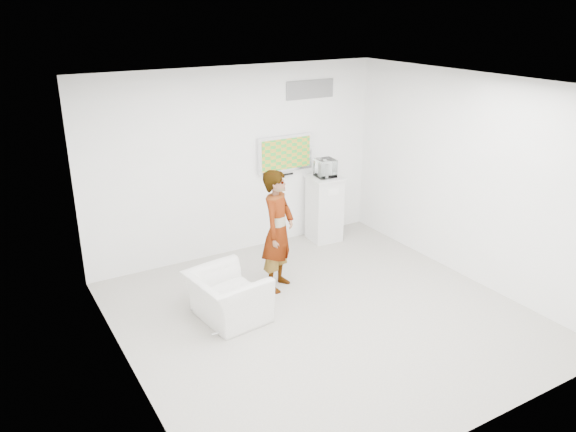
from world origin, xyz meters
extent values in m
cube|color=#AFACA0|center=(0.00, 0.00, 0.01)|extent=(5.00, 5.00, 0.01)
cube|color=#2F2F31|center=(0.00, 0.00, 3.00)|extent=(5.00, 5.00, 0.01)
cube|color=white|center=(0.00, 2.50, 1.50)|extent=(5.00, 0.01, 3.00)
cube|color=white|center=(0.00, -2.50, 1.50)|extent=(5.00, 0.01, 3.00)
cube|color=white|center=(-2.50, 0.00, 1.50)|extent=(0.01, 5.00, 3.00)
cube|color=white|center=(2.50, 0.00, 1.50)|extent=(0.01, 5.00, 3.00)
cube|color=silver|center=(0.85, 2.45, 1.55)|extent=(1.00, 0.08, 0.60)
cube|color=slate|center=(1.35, 2.49, 2.55)|extent=(0.90, 0.02, 0.30)
imported|color=silver|center=(-0.11, 1.00, 0.88)|extent=(0.76, 0.73, 1.76)
imported|color=silver|center=(-1.10, 0.58, 0.32)|extent=(0.96, 1.06, 0.63)
cube|color=silver|center=(1.46, 2.15, 0.57)|extent=(0.59, 0.59, 1.13)
cylinder|color=silver|center=(1.91, 2.34, 0.13)|extent=(0.21, 0.21, 0.25)
cube|color=silver|center=(1.46, 2.15, 1.29)|extent=(0.33, 0.33, 0.30)
cube|color=silver|center=(1.46, 2.15, 1.25)|extent=(0.11, 0.17, 0.23)
cube|color=silver|center=(0.00, 1.28, 1.58)|extent=(0.12, 0.11, 0.03)
camera|label=1|loc=(-3.68, -5.34, 3.84)|focal=35.00mm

